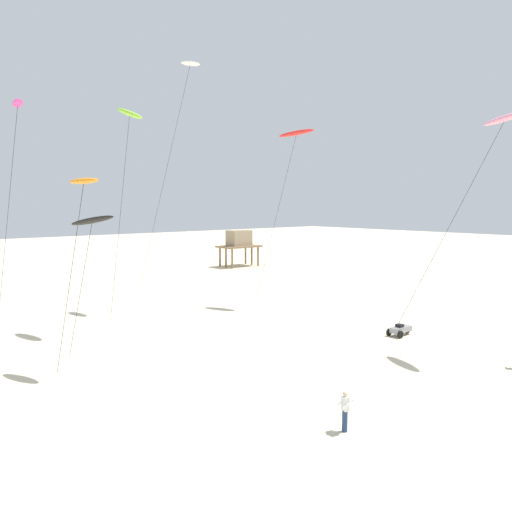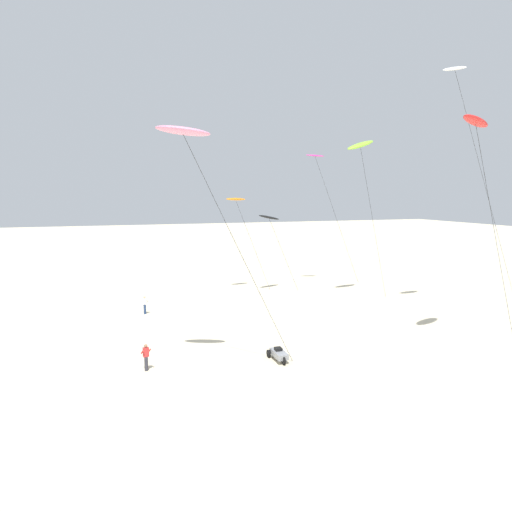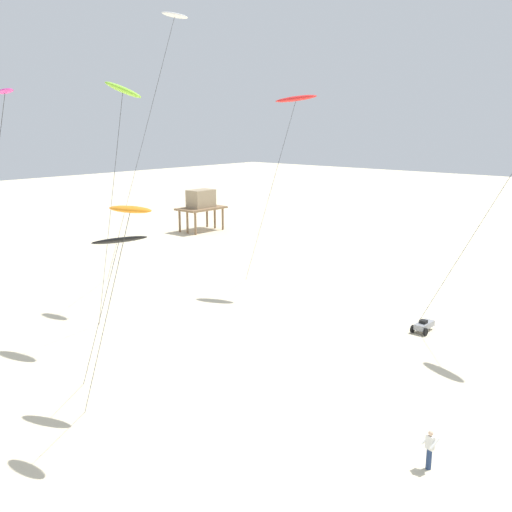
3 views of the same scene
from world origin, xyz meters
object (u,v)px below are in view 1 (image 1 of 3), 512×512
object	(u,v)px
kite_flyer_middle	(345,410)
beach_buggy	(400,329)
kite_lime	(129,115)
kite_orange	(83,183)
kite_white	(189,67)
kite_red	(296,134)
kite_magenta	(17,109)
kite_pink	(504,119)
kite_black	(92,221)
stilt_house	(239,241)

from	to	relation	value
kite_flyer_middle	beach_buggy	distance (m)	16.22
kite_lime	kite_orange	xyz separation A→B (m)	(-7.60, -10.43, -5.26)
kite_white	kite_lime	bearing A→B (deg)	-152.06
kite_lime	kite_red	world-z (taller)	kite_lime
kite_red	kite_magenta	bearing A→B (deg)	179.86
kite_pink	kite_orange	size ratio (longest dim) A/B	1.41
kite_black	kite_flyer_middle	bearing A→B (deg)	-71.41
kite_lime	kite_orange	bearing A→B (deg)	-126.08
kite_magenta	stilt_house	size ratio (longest dim) A/B	2.52
kite_pink	kite_white	world-z (taller)	kite_white
stilt_house	kite_black	bearing A→B (deg)	-138.04
kite_red	kite_orange	world-z (taller)	kite_red
kite_lime	kite_black	bearing A→B (deg)	-129.42
kite_pink	kite_orange	xyz separation A→B (m)	(-21.59, 9.34, -3.96)
kite_white	stilt_house	xyz separation A→B (m)	(21.26, 20.07, -16.97)
kite_orange	beach_buggy	world-z (taller)	kite_orange
kite_lime	kite_red	xyz separation A→B (m)	(15.47, -1.03, -0.06)
kite_red	stilt_house	world-z (taller)	kite_red
kite_lime	kite_flyer_middle	bearing A→B (deg)	-93.74
kite_flyer_middle	stilt_house	size ratio (longest dim) A/B	0.28
kite_pink	kite_lime	bearing A→B (deg)	125.29
kite_lime	kite_orange	world-z (taller)	kite_lime
kite_pink	kite_lime	world-z (taller)	kite_lime
kite_white	kite_red	xyz separation A→B (m)	(7.77, -5.11, -5.39)
kite_lime	kite_white	distance (m)	10.22
kite_magenta	stilt_house	bearing A→B (deg)	34.44
kite_white	kite_flyer_middle	distance (m)	33.10
kite_white	kite_orange	world-z (taller)	kite_white
kite_orange	kite_magenta	bearing A→B (deg)	90.50
kite_white	kite_orange	distance (m)	23.60
kite_white	kite_pink	bearing A→B (deg)	-75.23
kite_lime	kite_flyer_middle	world-z (taller)	kite_lime
kite_magenta	kite_orange	distance (m)	10.51
kite_pink	kite_orange	distance (m)	23.85
beach_buggy	kite_magenta	bearing A→B (deg)	148.59
kite_lime	kite_white	world-z (taller)	kite_white
kite_magenta	kite_orange	size ratio (longest dim) A/B	1.47
kite_white	beach_buggy	world-z (taller)	kite_white
kite_pink	kite_white	bearing A→B (deg)	104.77
kite_white	kite_magenta	size ratio (longest dim) A/B	1.41
kite_lime	stilt_house	size ratio (longest dim) A/B	2.69
kite_lime	kite_magenta	world-z (taller)	kite_lime
kite_lime	kite_black	distance (m)	11.79
kite_black	kite_red	bearing A→B (deg)	16.15
kite_lime	kite_red	distance (m)	15.51
kite_white	stilt_house	world-z (taller)	kite_white
kite_orange	stilt_house	bearing A→B (deg)	43.41
kite_magenta	kite_red	bearing A→B (deg)	-0.14
kite_black	beach_buggy	xyz separation A→B (m)	(19.14, -6.49, -7.77)
kite_black	kite_orange	size ratio (longest dim) A/B	0.84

